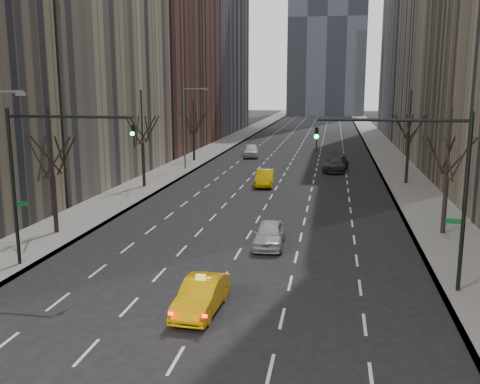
% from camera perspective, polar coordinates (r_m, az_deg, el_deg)
% --- Properties ---
extents(sidewalk_left, '(4.50, 320.00, 0.15)m').
position_cam_1_polar(sidewalk_left, '(84.42, -1.95, 4.99)').
color(sidewalk_left, slate).
rests_on(sidewalk_left, ground).
extents(sidewalk_right, '(4.50, 320.00, 0.15)m').
position_cam_1_polar(sidewalk_right, '(82.94, 14.91, 4.51)').
color(sidewalk_right, slate).
rests_on(sidewalk_right, ground).
extents(tree_lw_b, '(3.36, 3.50, 7.82)m').
position_cam_1_polar(tree_lw_b, '(35.04, -19.33, 1.59)').
color(tree_lw_b, black).
rests_on(tree_lw_b, ground).
extents(tree_lw_c, '(3.36, 3.50, 8.74)m').
position_cam_1_polar(tree_lw_c, '(49.44, -10.33, 5.04)').
color(tree_lw_c, black).
rests_on(tree_lw_c, ground).
extents(tree_lw_d, '(3.36, 3.50, 7.36)m').
position_cam_1_polar(tree_lw_d, '(66.59, -4.96, 6.31)').
color(tree_lw_d, black).
rests_on(tree_lw_d, ground).
extents(tree_rw_b, '(3.36, 3.50, 7.82)m').
position_cam_1_polar(tree_rw_b, '(35.25, 21.19, 1.51)').
color(tree_rw_b, black).
rests_on(tree_rw_b, ground).
extents(tree_rw_c, '(3.36, 3.50, 8.74)m').
position_cam_1_polar(tree_rw_c, '(52.83, 17.52, 5.09)').
color(tree_rw_c, black).
rests_on(tree_rw_c, ground).
extents(traffic_mast_left, '(6.69, 0.39, 8.00)m').
position_cam_1_polar(traffic_mast_left, '(28.21, -20.32, 2.97)').
color(traffic_mast_left, black).
rests_on(traffic_mast_left, ground).
extents(traffic_mast_right, '(6.69, 0.39, 8.00)m').
position_cam_1_polar(traffic_mast_right, '(24.73, 19.27, 1.97)').
color(traffic_mast_right, black).
rests_on(traffic_mast_right, ground).
extents(streetlight_far, '(2.83, 0.22, 9.00)m').
position_cam_1_polar(streetlight_far, '(59.40, -5.64, 7.70)').
color(streetlight_far, slate).
rests_on(streetlight_far, ground).
extents(taxi_sedan, '(1.69, 4.28, 1.39)m').
position_cam_1_polar(taxi_sedan, '(22.54, -4.17, -10.96)').
color(taxi_sedan, '#F2AB05').
rests_on(taxi_sedan, ground).
extents(silver_sedan_ahead, '(1.87, 4.31, 1.45)m').
position_cam_1_polar(silver_sedan_ahead, '(31.29, 3.14, -4.51)').
color(silver_sedan_ahead, '#A9ABB1').
rests_on(silver_sedan_ahead, ground).
extents(far_taxi, '(1.85, 4.63, 1.50)m').
position_cam_1_polar(far_taxi, '(50.20, 2.68, 1.51)').
color(far_taxi, yellow).
rests_on(far_taxi, ground).
extents(far_suv_grey, '(3.08, 6.13, 1.71)m').
position_cam_1_polar(far_suv_grey, '(59.93, 10.20, 3.03)').
color(far_suv_grey, '#2B2B2F').
rests_on(far_suv_grey, ground).
extents(far_car_white, '(2.68, 5.25, 1.71)m').
position_cam_1_polar(far_car_white, '(70.91, 1.18, 4.45)').
color(far_car_white, silver).
rests_on(far_car_white, ground).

